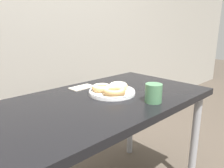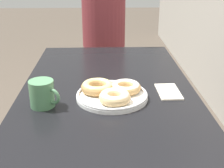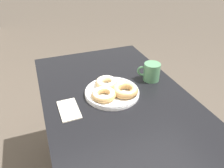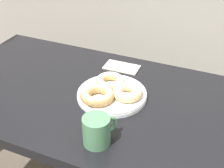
# 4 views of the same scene
# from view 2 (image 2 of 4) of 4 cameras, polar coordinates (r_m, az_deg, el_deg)

# --- Properties ---
(dining_table) EXTENTS (1.28, 0.71, 0.73)m
(dining_table) POSITION_cam_2_polar(r_m,az_deg,el_deg) (1.31, -0.75, -4.17)
(dining_table) COLOR black
(dining_table) RESTS_ON ground_plane
(donut_plate) EXTENTS (0.27, 0.27, 0.05)m
(donut_plate) POSITION_cam_2_polar(r_m,az_deg,el_deg) (1.19, -0.07, -1.48)
(donut_plate) COLOR white
(donut_plate) RESTS_ON dining_table
(coffee_mug) EXTENTS (0.09, 0.12, 0.10)m
(coffee_mug) POSITION_cam_2_polar(r_m,az_deg,el_deg) (1.14, -12.61, -1.71)
(coffee_mug) COLOR #4C7F56
(coffee_mug) RESTS_ON dining_table
(person_figure) EXTENTS (0.39, 0.28, 1.40)m
(person_figure) POSITION_cam_2_polar(r_m,az_deg,el_deg) (2.14, -1.51, 8.62)
(person_figure) COLOR black
(person_figure) RESTS_ON ground_plane
(napkin) EXTENTS (0.16, 0.09, 0.01)m
(napkin) POSITION_cam_2_polar(r_m,az_deg,el_deg) (1.27, 10.28, -1.38)
(napkin) COLOR beige
(napkin) RESTS_ON dining_table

